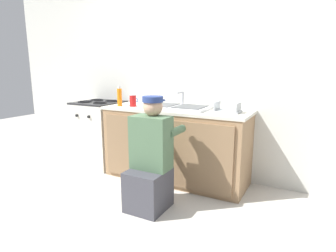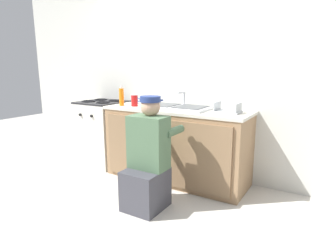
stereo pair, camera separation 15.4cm
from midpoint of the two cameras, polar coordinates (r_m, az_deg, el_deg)
The scene contains 11 objects.
ground_plane at distance 3.35m, azimuth 0.45°, elevation -12.34°, with size 12.00×12.00×0.00m, color beige.
back_wall at distance 3.64m, azimuth 5.75°, elevation 9.84°, with size 6.00×0.10×2.50m, color silver.
counter_cabinet at distance 3.44m, azimuth 2.91°, elevation -4.08°, with size 1.74×0.62×0.86m.
countertop at distance 3.36m, azimuth 3.07°, elevation 3.29°, with size 1.78×0.62×0.03m, color beige.
sink_double_basin at distance 3.36m, azimuth 3.09°, elevation 3.91°, with size 0.80×0.44×0.19m.
stove_range at distance 4.13m, azimuth -11.97°, elevation -1.27°, with size 0.60×0.62×0.92m.
plumber_person at distance 2.77m, azimuth -2.57°, elevation -7.44°, with size 0.42×0.61×1.10m.
dish_rack_tray at distance 3.12m, azimuth 13.38°, elevation 3.09°, with size 0.28×0.22×0.11m.
soap_bottle_orange at distance 3.62m, azimuth -8.22°, elevation 5.88°, with size 0.06×0.06×0.25m.
soda_cup_red at distance 3.55m, azimuth -5.60°, elevation 5.22°, with size 0.08×0.08×0.15m.
coffee_mug at distance 3.82m, azimuth -5.49°, elevation 5.27°, with size 0.13×0.08×0.09m.
Camera 2 is at (1.61, -2.60, 1.37)m, focal length 30.00 mm.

